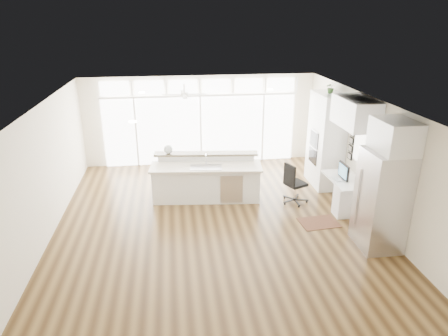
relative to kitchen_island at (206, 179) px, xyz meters
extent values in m
cube|color=#3F2913|center=(0.09, -1.25, -0.55)|extent=(7.00, 8.00, 0.02)
cube|color=white|center=(0.09, -1.25, 2.16)|extent=(7.00, 8.00, 0.02)
cube|color=white|center=(0.09, 2.75, 0.81)|extent=(7.00, 0.04, 2.70)
cube|color=white|center=(0.09, -5.25, 0.81)|extent=(7.00, 0.04, 2.70)
cube|color=white|center=(-3.41, -1.25, 0.81)|extent=(0.04, 8.00, 2.70)
cube|color=white|center=(3.59, -1.25, 0.81)|extent=(0.04, 8.00, 2.70)
cube|color=white|center=(0.09, 2.69, 0.51)|extent=(5.80, 0.06, 2.08)
cube|color=white|center=(0.09, 2.69, 1.84)|extent=(5.90, 0.06, 0.40)
cube|color=white|center=(3.55, -0.95, 1.01)|extent=(0.04, 0.85, 0.85)
cube|color=white|center=(-0.41, 1.55, 1.94)|extent=(1.16, 1.16, 0.32)
cube|color=white|center=(0.09, -1.05, 2.14)|extent=(3.40, 3.00, 0.02)
cube|color=white|center=(3.26, 0.55, 0.71)|extent=(0.64, 1.20, 2.50)
cube|color=white|center=(3.22, -0.95, -0.16)|extent=(0.72, 1.30, 0.76)
cube|color=white|center=(3.26, -0.95, 1.81)|extent=(0.64, 1.30, 0.64)
cube|color=silver|center=(3.20, -2.60, 0.46)|extent=(0.76, 0.90, 2.00)
cube|color=white|center=(3.26, -2.60, 1.76)|extent=(0.64, 0.90, 0.60)
cube|color=black|center=(3.55, -0.33, 0.86)|extent=(0.06, 0.22, 0.80)
cube|color=white|center=(0.00, 0.00, 0.00)|extent=(2.83, 1.31, 1.09)
cube|color=#371B11|center=(2.39, -1.58, -0.54)|extent=(0.89, 0.68, 0.01)
cube|color=black|center=(2.15, -0.49, -0.03)|extent=(0.68, 0.66, 1.03)
sphere|color=silver|center=(-0.90, 0.50, 0.66)|extent=(0.24, 0.24, 0.23)
cube|color=black|center=(3.14, -0.95, 0.42)|extent=(0.09, 0.49, 0.41)
cube|color=silver|center=(2.97, -0.95, 0.22)|extent=(0.15, 0.32, 0.02)
imported|color=#36622A|center=(3.26, 0.55, 2.07)|extent=(0.29, 0.32, 0.22)
camera|label=1|loc=(-0.79, -9.14, 3.85)|focal=32.00mm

